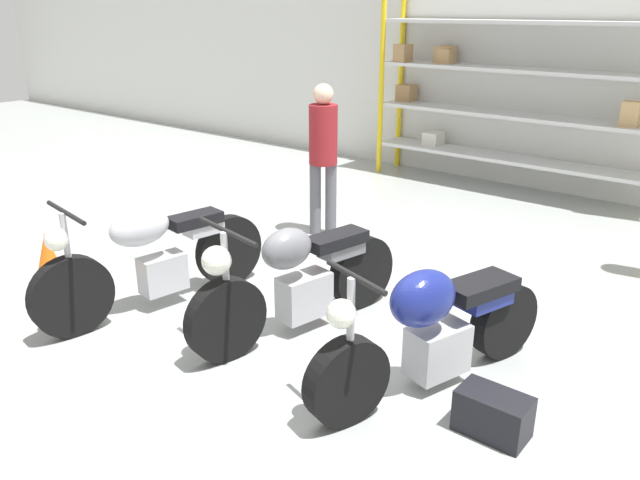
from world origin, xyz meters
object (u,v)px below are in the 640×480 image
(person_browsing, at_px, (323,148))
(motorcycle_blue, at_px, (433,328))
(shelving_rack, at_px, (505,92))
(motorcycle_grey, at_px, (298,279))
(traffic_cone, at_px, (49,261))
(toolbox, at_px, (493,414))
(motorcycle_silver, at_px, (155,257))

(person_browsing, bearing_deg, motorcycle_blue, -167.56)
(shelving_rack, distance_m, motorcycle_grey, 5.22)
(motorcycle_grey, bearing_deg, person_browsing, -135.16)
(motorcycle_grey, distance_m, traffic_cone, 2.51)
(person_browsing, xyz_separation_m, toolbox, (3.13, -2.20, -0.88))
(motorcycle_grey, bearing_deg, motorcycle_silver, -58.96)
(shelving_rack, xyz_separation_m, motorcycle_grey, (0.58, -5.11, -0.93))
(motorcycle_grey, xyz_separation_m, motorcycle_blue, (1.24, -0.02, -0.00))
(motorcycle_grey, bearing_deg, traffic_cone, -59.37)
(motorcycle_grey, xyz_separation_m, traffic_cone, (-2.36, -0.85, -0.18))
(shelving_rack, relative_size, motorcycle_grey, 2.04)
(motorcycle_silver, bearing_deg, person_browsing, -169.44)
(person_browsing, height_order, toolbox, person_browsing)
(motorcycle_grey, relative_size, motorcycle_blue, 1.01)
(motorcycle_silver, height_order, traffic_cone, motorcycle_silver)
(shelving_rack, xyz_separation_m, traffic_cone, (-1.78, -5.95, -1.11))
(shelving_rack, height_order, traffic_cone, shelving_rack)
(shelving_rack, bearing_deg, person_browsing, -103.21)
(motorcycle_blue, bearing_deg, person_browsing, -110.79)
(person_browsing, distance_m, toolbox, 3.92)
(shelving_rack, relative_size, motorcycle_silver, 1.90)
(shelving_rack, bearing_deg, traffic_cone, -106.64)
(motorcycle_silver, xyz_separation_m, traffic_cone, (-1.12, -0.39, -0.20))
(motorcycle_grey, height_order, toolbox, motorcycle_grey)
(shelving_rack, xyz_separation_m, motorcycle_silver, (-0.66, -5.56, -0.91))
(motorcycle_silver, relative_size, motorcycle_grey, 1.07)
(motorcycle_silver, relative_size, person_browsing, 1.26)
(toolbox, relative_size, traffic_cone, 0.80)
(motorcycle_blue, height_order, person_browsing, person_browsing)
(motorcycle_grey, relative_size, toolbox, 4.60)
(shelving_rack, relative_size, toolbox, 9.38)
(motorcycle_grey, height_order, person_browsing, person_browsing)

